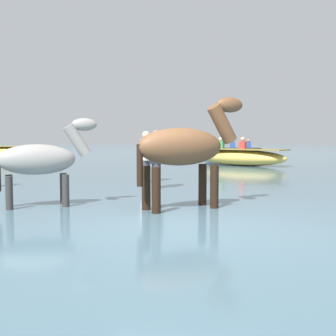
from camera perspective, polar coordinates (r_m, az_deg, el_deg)
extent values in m
plane|color=#666051|center=(5.82, 2.71, -10.65)|extent=(120.00, 120.00, 0.00)
cube|color=#476675|center=(15.67, 5.73, -0.76)|extent=(90.00, 90.00, 0.32)
ellipsoid|color=brown|center=(6.96, 1.68, 2.80)|extent=(1.53, 1.29, 0.60)
cylinder|color=black|center=(7.45, 4.53, -3.40)|extent=(0.14, 0.14, 1.02)
cylinder|color=black|center=(7.15, 6.08, -3.72)|extent=(0.14, 0.14, 1.02)
cylinder|color=black|center=(6.95, -2.87, -3.93)|extent=(0.14, 0.14, 1.02)
cylinder|color=black|center=(6.63, -1.57, -4.32)|extent=(0.14, 0.14, 1.02)
cylinder|color=brown|center=(7.38, 7.08, 5.79)|extent=(0.59, 0.51, 0.69)
ellipsoid|color=brown|center=(7.48, 8.06, 8.18)|extent=(0.55, 0.47, 0.26)
cylinder|color=black|center=(6.65, -3.72, 0.34)|extent=(0.10, 0.10, 0.65)
ellipsoid|color=gray|center=(7.50, -16.81, 1.08)|extent=(1.32, 0.97, 0.50)
cylinder|color=#31312F|center=(7.76, -13.51, -3.82)|extent=(0.12, 0.12, 0.86)
cylinder|color=#31312F|center=(7.46, -13.23, -4.13)|extent=(0.12, 0.12, 0.86)
cylinder|color=#31312F|center=(7.70, -20.06, -4.01)|extent=(0.12, 0.12, 0.86)
cylinder|color=#31312F|center=(7.40, -20.04, -4.33)|extent=(0.12, 0.12, 0.86)
cylinder|color=gray|center=(7.57, -11.83, 3.60)|extent=(0.50, 0.39, 0.58)
ellipsoid|color=gray|center=(7.59, -10.92, 5.61)|extent=(0.47, 0.36, 0.22)
ellipsoid|color=black|center=(23.88, 8.45, 1.90)|extent=(3.17, 1.28, 0.53)
cube|color=black|center=(23.87, 8.45, 2.57)|extent=(3.05, 1.23, 0.04)
cube|color=black|center=(23.73, 4.90, 2.76)|extent=(0.14, 0.17, 0.18)
cube|color=#3356A8|center=(24.06, 10.49, 2.97)|extent=(0.28, 0.21, 0.30)
sphere|color=#A37556|center=(24.06, 10.49, 3.54)|extent=(0.18, 0.18, 0.18)
cube|color=#3356A8|center=(23.85, 8.47, 2.98)|extent=(0.28, 0.21, 0.30)
sphere|color=tan|center=(23.84, 8.47, 3.56)|extent=(0.18, 0.18, 0.18)
ellipsoid|color=gold|center=(25.74, -20.09, 1.95)|extent=(3.24, 1.59, 0.62)
cube|color=olive|center=(25.73, -20.11, 2.69)|extent=(3.11, 1.53, 0.04)
ellipsoid|color=gold|center=(17.83, 9.68, 1.33)|extent=(3.84, 2.85, 0.64)
cube|color=olive|center=(17.82, 9.70, 2.43)|extent=(3.68, 2.73, 0.04)
cube|color=#388E51|center=(18.40, 6.93, 3.03)|extent=(0.31, 0.28, 0.30)
sphere|color=beige|center=(18.39, 6.93, 3.78)|extent=(0.18, 0.18, 0.18)
cube|color=red|center=(17.83, 9.74, 2.97)|extent=(0.31, 0.28, 0.30)
sphere|color=tan|center=(17.83, 9.75, 3.74)|extent=(0.18, 0.18, 0.18)
cylinder|color=#383842|center=(9.79, -1.53, -2.01)|extent=(0.20, 0.20, 0.88)
cube|color=#232328|center=(9.74, -1.54, 2.15)|extent=(0.35, 0.25, 0.54)
sphere|color=#A37556|center=(9.74, -1.55, 4.38)|extent=(0.20, 0.20, 0.20)
cylinder|color=#383842|center=(11.23, -2.87, -1.23)|extent=(0.20, 0.20, 0.88)
cube|color=white|center=(11.19, -2.88, 2.40)|extent=(0.35, 0.38, 0.54)
sphere|color=beige|center=(11.18, -2.89, 4.34)|extent=(0.20, 0.20, 0.20)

